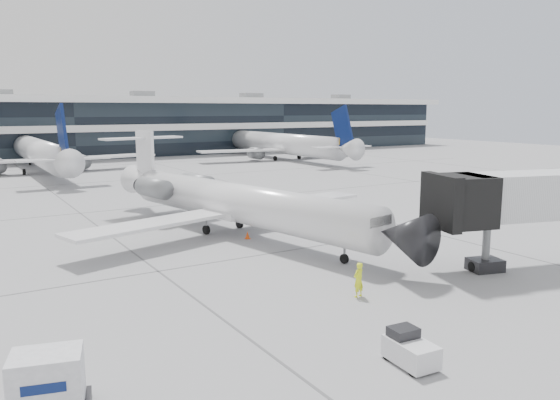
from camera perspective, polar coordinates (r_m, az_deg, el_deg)
ground at (r=35.43m, az=2.90°, el=-4.98°), size 220.00×220.00×0.00m
terminal at (r=112.02m, az=-21.72°, el=6.84°), size 170.00×22.00×10.00m
bg_jet_center at (r=84.50m, az=-23.63°, el=2.67°), size 32.00×40.00×9.60m
bg_jet_right at (r=98.28m, az=0.14°, el=4.31°), size 32.00×40.00×9.60m
regional_jet at (r=38.96m, az=-4.99°, el=-0.08°), size 24.26×30.24×7.02m
ramp_worker at (r=26.41m, az=8.20°, el=-8.25°), size 0.68×0.51×1.68m
baggage_tug at (r=20.27m, az=13.40°, el=-14.93°), size 1.28×2.00×1.22m
cargo_uld at (r=18.02m, az=-23.12°, el=-17.32°), size 2.65×2.23×1.87m
traffic_cone at (r=37.78m, az=-3.42°, el=-3.69°), size 0.45×0.45×0.52m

